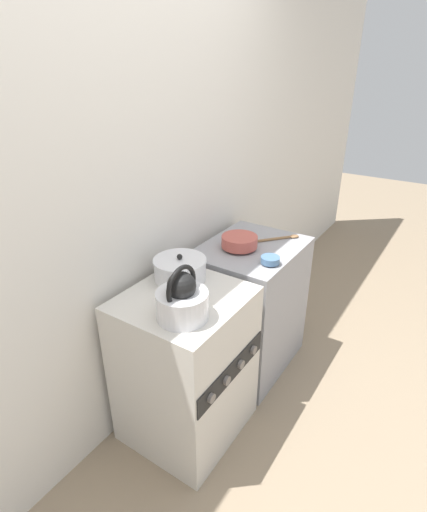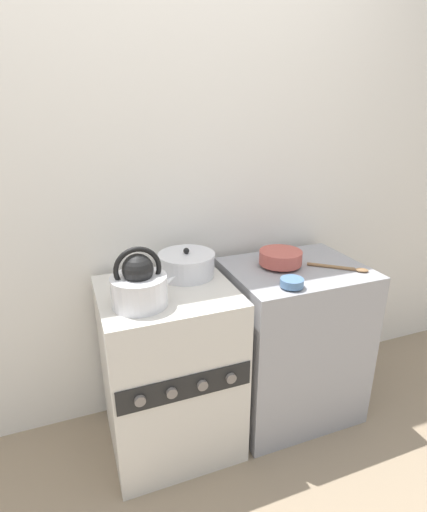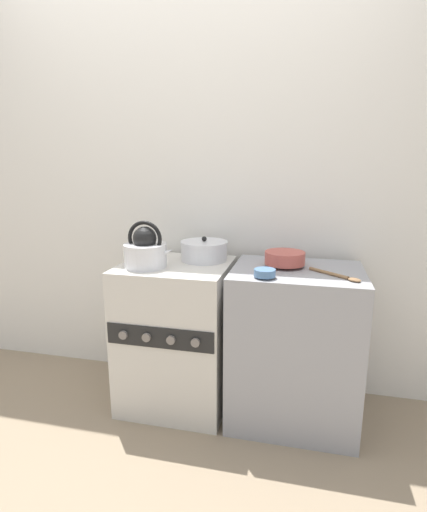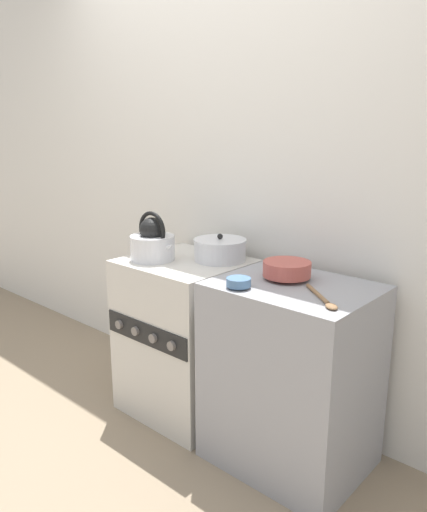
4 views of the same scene
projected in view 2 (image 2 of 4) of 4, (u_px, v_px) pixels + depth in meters
The scene contains 9 objects.
ground_plane at pixel (189, 480), 1.79m from camera, with size 12.00×12.00×0.00m, color gray.
wall_back at pixel (144, 179), 1.88m from camera, with size 7.00×0.06×2.50m.
stove at pixel (170, 369), 1.88m from camera, with size 0.59×0.56×0.82m.
counter at pixel (291, 341), 2.09m from camera, with size 0.66×0.53×0.83m.
kettle at pixel (140, 284), 1.57m from camera, with size 0.27×0.22×0.25m.
cooking_pot at pixel (187, 264), 1.86m from camera, with size 0.27×0.27×0.14m.
enamel_bowl at pixel (280, 258), 1.94m from camera, with size 0.21×0.21×0.08m.
small_ceramic_bowl at pixel (292, 283), 1.72m from camera, with size 0.10×0.10×0.04m.
wooden_spoon at pixel (343, 268), 1.91m from camera, with size 0.24×0.20×0.02m.
Camera 2 is at (-0.37, -1.27, 1.57)m, focal length 28.00 mm.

